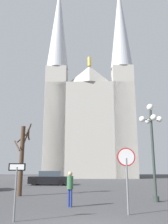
# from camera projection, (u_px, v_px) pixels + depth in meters

# --- Properties ---
(cathedral) EXTENTS (17.42, 13.72, 40.43)m
(cathedral) POSITION_uv_depth(u_px,v_px,m) (90.00, 116.00, 47.44)
(cathedral) COLOR #ADA89E
(cathedral) RESTS_ON ground
(stop_sign) EXTENTS (0.79, 0.08, 2.74)m
(stop_sign) POSITION_uv_depth(u_px,v_px,m) (127.00, 167.00, 10.13)
(stop_sign) COLOR slate
(stop_sign) RESTS_ON ground
(one_way_arrow_sign) EXTENTS (0.63, 0.07, 2.06)m
(one_way_arrow_sign) POSITION_uv_depth(u_px,v_px,m) (16.00, 183.00, 8.76)
(one_way_arrow_sign) COLOR slate
(one_way_arrow_sign) RESTS_ON ground
(street_lamp) EXTENTS (1.43, 1.43, 5.74)m
(street_lamp) POSITION_uv_depth(u_px,v_px,m) (152.00, 135.00, 14.24)
(street_lamp) COLOR #2D3833
(street_lamp) RESTS_ON ground
(bare_tree) EXTENTS (1.24, 1.24, 5.02)m
(bare_tree) POSITION_uv_depth(u_px,v_px,m) (22.00, 157.00, 16.65)
(bare_tree) COLOR #473323
(bare_tree) RESTS_ON ground
(parked_car_near_black) EXTENTS (4.50, 2.33, 1.51)m
(parked_car_near_black) POSITION_uv_depth(u_px,v_px,m) (50.00, 178.00, 26.08)
(parked_car_near_black) COLOR black
(parked_car_near_black) RESTS_ON ground
(pedestrian_walking) EXTENTS (0.32, 0.32, 1.71)m
(pedestrian_walking) POSITION_uv_depth(u_px,v_px,m) (70.00, 185.00, 11.86)
(pedestrian_walking) COLOR navy
(pedestrian_walking) RESTS_ON ground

